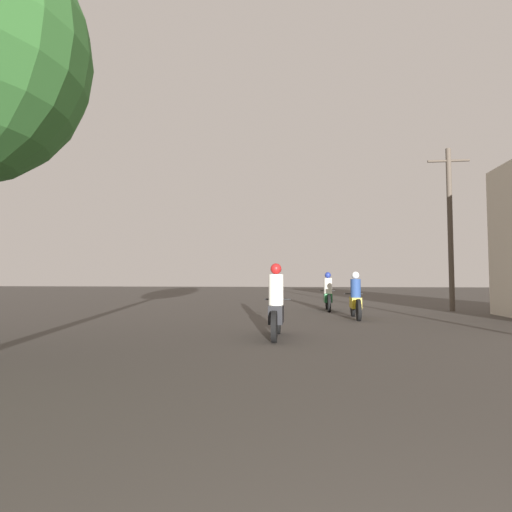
{
  "coord_description": "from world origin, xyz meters",
  "views": [
    {
      "loc": [
        -0.89,
        -0.24,
        1.29
      ],
      "look_at": [
        -2.98,
        17.64,
        2.3
      ],
      "focal_mm": 28.0,
      "sensor_mm": 36.0,
      "label": 1
    }
  ],
  "objects_px": {
    "motorcycle_yellow": "(356,300)",
    "motorcycle_green": "(328,295)",
    "utility_pole_far": "(450,225)",
    "motorcycle_black": "(276,308)"
  },
  "relations": [
    {
      "from": "motorcycle_yellow",
      "to": "motorcycle_green",
      "type": "distance_m",
      "value": 3.09
    },
    {
      "from": "motorcycle_green",
      "to": "utility_pole_far",
      "type": "height_order",
      "value": "utility_pole_far"
    },
    {
      "from": "motorcycle_black",
      "to": "motorcycle_yellow",
      "type": "relative_size",
      "value": 0.91
    },
    {
      "from": "motorcycle_black",
      "to": "utility_pole_far",
      "type": "xyz_separation_m",
      "value": [
        6.42,
        7.85,
        2.76
      ]
    },
    {
      "from": "motorcycle_black",
      "to": "motorcycle_green",
      "type": "height_order",
      "value": "motorcycle_black"
    },
    {
      "from": "motorcycle_black",
      "to": "motorcycle_green",
      "type": "relative_size",
      "value": 0.92
    },
    {
      "from": "motorcycle_black",
      "to": "motorcycle_yellow",
      "type": "xyz_separation_m",
      "value": [
        2.26,
        4.46,
        -0.04
      ]
    },
    {
      "from": "motorcycle_yellow",
      "to": "utility_pole_far",
      "type": "xyz_separation_m",
      "value": [
        4.16,
        3.39,
        2.8
      ]
    },
    {
      "from": "utility_pole_far",
      "to": "motorcycle_yellow",
      "type": "bearing_deg",
      "value": -140.85
    },
    {
      "from": "motorcycle_green",
      "to": "utility_pole_far",
      "type": "xyz_separation_m",
      "value": [
        4.85,
        0.37,
        2.79
      ]
    }
  ]
}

